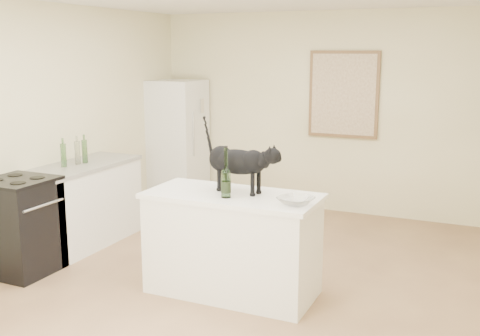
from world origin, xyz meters
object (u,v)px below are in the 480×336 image
object	(u,v)px
fridge	(177,141)
glass_bowl	(296,201)
black_cat	(238,165)
stove	(20,227)
wine_bottle	(226,175)

from	to	relation	value
fridge	glass_bowl	distance (m)	3.78
fridge	glass_bowl	xyz separation A→B (m)	(2.67, -2.68, 0.08)
black_cat	stove	bearing A→B (deg)	-159.03
fridge	wine_bottle	world-z (taller)	fridge
black_cat	fridge	bearing A→B (deg)	137.91
fridge	stove	bearing A→B (deg)	-90.00
glass_bowl	fridge	bearing A→B (deg)	134.88
wine_bottle	fridge	bearing A→B (deg)	127.43
black_cat	glass_bowl	distance (m)	0.66
wine_bottle	black_cat	bearing A→B (deg)	86.79
fridge	wine_bottle	xyz separation A→B (m)	(2.06, -2.68, 0.24)
black_cat	wine_bottle	xyz separation A→B (m)	(-0.01, -0.21, -0.05)
stove	glass_bowl	world-z (taller)	glass_bowl
black_cat	wine_bottle	bearing A→B (deg)	-85.15
stove	black_cat	size ratio (longest dim) A/B	1.32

